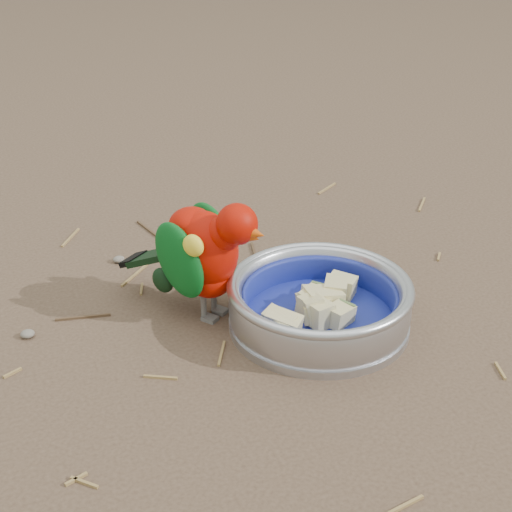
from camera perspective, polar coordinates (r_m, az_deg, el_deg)
name	(u,v)px	position (r m, az deg, el deg)	size (l,w,h in m)	color
ground	(279,367)	(0.89, 1.71, -8.09)	(60.00, 60.00, 0.00)	brown
food_bowl	(319,321)	(0.96, 4.58, -4.72)	(0.22, 0.22, 0.02)	#B2B2BA
bowl_wall	(320,300)	(0.95, 4.65, -3.19)	(0.22, 0.22, 0.04)	#B2B2BA
fruit_wedges	(319,305)	(0.95, 4.63, -3.55)	(0.13, 0.13, 0.03)	#D2C485
lory_parrot	(205,259)	(0.95, -3.74, -0.25)	(0.09, 0.19, 0.15)	#A90D00
ground_debris	(264,367)	(0.89, 0.61, -8.06)	(0.90, 0.80, 0.01)	olive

